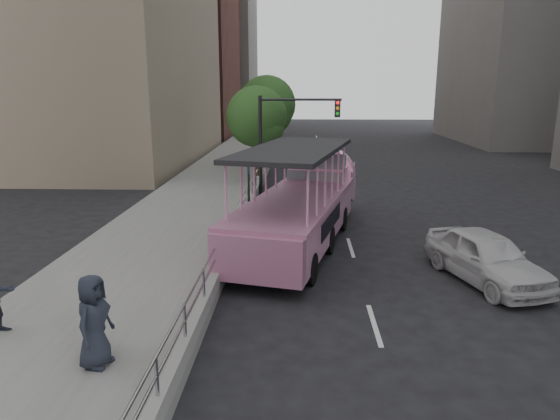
{
  "coord_description": "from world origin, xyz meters",
  "views": [
    {
      "loc": [
        -0.82,
        -13.12,
        5.56
      ],
      "look_at": [
        -1.47,
        2.41,
        1.75
      ],
      "focal_mm": 32.0,
      "sensor_mm": 36.0,
      "label": 1
    }
  ],
  "objects_px": {
    "duck_boat": "(303,205)",
    "street_tree_far": "(268,107)",
    "traffic_signal": "(284,130)",
    "parking_sign": "(249,178)",
    "pedestrian_far": "(94,321)",
    "car": "(486,257)",
    "pedestrian_near": "(96,317)",
    "street_tree_near": "(258,119)"
  },
  "relations": [
    {
      "from": "pedestrian_far",
      "to": "street_tree_far",
      "type": "bearing_deg",
      "value": 7.96
    },
    {
      "from": "car",
      "to": "street_tree_far",
      "type": "xyz_separation_m",
      "value": [
        -7.73,
        20.97,
        3.55
      ]
    },
    {
      "from": "duck_boat",
      "to": "street_tree_far",
      "type": "xyz_separation_m",
      "value": [
        -2.4,
        17.06,
        2.96
      ]
    },
    {
      "from": "pedestrian_far",
      "to": "street_tree_near",
      "type": "bearing_deg",
      "value": 7.48
    },
    {
      "from": "car",
      "to": "traffic_signal",
      "type": "xyz_separation_m",
      "value": [
        -6.34,
        11.54,
        2.74
      ]
    },
    {
      "from": "pedestrian_near",
      "to": "pedestrian_far",
      "type": "distance_m",
      "value": 0.56
    },
    {
      "from": "pedestrian_near",
      "to": "pedestrian_far",
      "type": "height_order",
      "value": "pedestrian_far"
    },
    {
      "from": "street_tree_near",
      "to": "pedestrian_near",
      "type": "bearing_deg",
      "value": -94.64
    },
    {
      "from": "duck_boat",
      "to": "car",
      "type": "relative_size",
      "value": 2.54
    },
    {
      "from": "pedestrian_far",
      "to": "parking_sign",
      "type": "bearing_deg",
      "value": 3.23
    },
    {
      "from": "pedestrian_near",
      "to": "parking_sign",
      "type": "height_order",
      "value": "parking_sign"
    },
    {
      "from": "street_tree_far",
      "to": "traffic_signal",
      "type": "bearing_deg",
      "value": -81.57
    },
    {
      "from": "duck_boat",
      "to": "traffic_signal",
      "type": "xyz_separation_m",
      "value": [
        -1.0,
        7.63,
        2.15
      ]
    },
    {
      "from": "car",
      "to": "parking_sign",
      "type": "height_order",
      "value": "parking_sign"
    },
    {
      "from": "duck_boat",
      "to": "parking_sign",
      "type": "distance_m",
      "value": 3.51
    },
    {
      "from": "parking_sign",
      "to": "pedestrian_far",
      "type": "bearing_deg",
      "value": -98.27
    },
    {
      "from": "duck_boat",
      "to": "traffic_signal",
      "type": "height_order",
      "value": "traffic_signal"
    },
    {
      "from": "parking_sign",
      "to": "street_tree_far",
      "type": "distance_m",
      "value": 14.66
    },
    {
      "from": "duck_boat",
      "to": "street_tree_near",
      "type": "height_order",
      "value": "street_tree_near"
    },
    {
      "from": "duck_boat",
      "to": "street_tree_far",
      "type": "relative_size",
      "value": 1.75
    },
    {
      "from": "pedestrian_near",
      "to": "street_tree_near",
      "type": "relative_size",
      "value": 0.27
    },
    {
      "from": "car",
      "to": "pedestrian_far",
      "type": "distance_m",
      "value": 10.87
    },
    {
      "from": "traffic_signal",
      "to": "street_tree_near",
      "type": "xyz_separation_m",
      "value": [
        -1.6,
        3.43,
        0.32
      ]
    },
    {
      "from": "traffic_signal",
      "to": "pedestrian_near",
      "type": "bearing_deg",
      "value": -101.01
    },
    {
      "from": "street_tree_near",
      "to": "duck_boat",
      "type": "bearing_deg",
      "value": -76.77
    },
    {
      "from": "duck_boat",
      "to": "street_tree_near",
      "type": "distance_m",
      "value": 11.63
    },
    {
      "from": "car",
      "to": "pedestrian_far",
      "type": "xyz_separation_m",
      "value": [
        -9.37,
        -5.49,
        0.47
      ]
    },
    {
      "from": "duck_boat",
      "to": "pedestrian_far",
      "type": "xyz_separation_m",
      "value": [
        -4.04,
        -9.4,
        -0.12
      ]
    },
    {
      "from": "car",
      "to": "street_tree_near",
      "type": "height_order",
      "value": "street_tree_near"
    },
    {
      "from": "pedestrian_far",
      "to": "street_tree_near",
      "type": "relative_size",
      "value": 0.32
    },
    {
      "from": "pedestrian_far",
      "to": "traffic_signal",
      "type": "xyz_separation_m",
      "value": [
        3.04,
        17.03,
        2.27
      ]
    },
    {
      "from": "traffic_signal",
      "to": "parking_sign",
      "type": "bearing_deg",
      "value": -104.4
    },
    {
      "from": "car",
      "to": "pedestrian_near",
      "type": "bearing_deg",
      "value": -169.39
    },
    {
      "from": "parking_sign",
      "to": "street_tree_far",
      "type": "xyz_separation_m",
      "value": [
        -0.1,
        14.47,
        2.4
      ]
    },
    {
      "from": "car",
      "to": "street_tree_near",
      "type": "relative_size",
      "value": 0.78
    },
    {
      "from": "pedestrian_near",
      "to": "traffic_signal",
      "type": "distance_m",
      "value": 17.01
    },
    {
      "from": "duck_boat",
      "to": "parking_sign",
      "type": "xyz_separation_m",
      "value": [
        -2.3,
        2.6,
        0.55
      ]
    },
    {
      "from": "parking_sign",
      "to": "street_tree_near",
      "type": "bearing_deg",
      "value": 92.06
    },
    {
      "from": "pedestrian_near",
      "to": "traffic_signal",
      "type": "height_order",
      "value": "traffic_signal"
    },
    {
      "from": "traffic_signal",
      "to": "street_tree_far",
      "type": "height_order",
      "value": "street_tree_far"
    },
    {
      "from": "pedestrian_far",
      "to": "street_tree_far",
      "type": "xyz_separation_m",
      "value": [
        1.64,
        26.46,
        3.08
      ]
    },
    {
      "from": "car",
      "to": "street_tree_far",
      "type": "bearing_deg",
      "value": 93.28
    }
  ]
}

